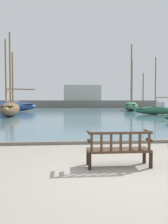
{
  "coord_description": "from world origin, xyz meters",
  "views": [
    {
      "loc": [
        -1.22,
        -4.73,
        1.63
      ],
      "look_at": [
        0.07,
        10.0,
        1.0
      ],
      "focal_mm": 35.0,
      "sensor_mm": 36.0,
      "label": 1
    }
  ],
  "objects_px": {
    "sailboat_nearest_starboard": "(156,109)",
    "sailboat_outer_starboard": "(131,105)",
    "sailboat_far_port": "(10,108)",
    "sailboat_nearest_port": "(8,106)",
    "park_bench": "(119,148)"
  },
  "relations": [
    {
      "from": "sailboat_nearest_starboard",
      "to": "sailboat_outer_starboard",
      "type": "bearing_deg",
      "value": 85.87
    },
    {
      "from": "sailboat_outer_starboard",
      "to": "sailboat_far_port",
      "type": "xyz_separation_m",
      "value": [
        -19.32,
        -15.61,
        -0.13
      ]
    },
    {
      "from": "sailboat_nearest_port",
      "to": "park_bench",
      "type": "bearing_deg",
      "value": -71.36
    },
    {
      "from": "sailboat_nearest_port",
      "to": "sailboat_outer_starboard",
      "type": "distance_m",
      "value": 22.92
    },
    {
      "from": "sailboat_outer_starboard",
      "to": "sailboat_far_port",
      "type": "bearing_deg",
      "value": -141.06
    },
    {
      "from": "sailboat_nearest_port",
      "to": "sailboat_outer_starboard",
      "type": "relative_size",
      "value": 0.95
    },
    {
      "from": "sailboat_nearest_port",
      "to": "sailboat_far_port",
      "type": "relative_size",
      "value": 1.25
    },
    {
      "from": "sailboat_nearest_port",
      "to": "sailboat_nearest_starboard",
      "type": "distance_m",
      "value": 24.03
    },
    {
      "from": "sailboat_far_port",
      "to": "park_bench",
      "type": "bearing_deg",
      "value": -69.61
    },
    {
      "from": "sailboat_nearest_port",
      "to": "sailboat_nearest_starboard",
      "type": "relative_size",
      "value": 1.64
    },
    {
      "from": "park_bench",
      "to": "sailboat_far_port",
      "type": "relative_size",
      "value": 0.16
    },
    {
      "from": "sailboat_far_port",
      "to": "sailboat_nearest_starboard",
      "type": "bearing_deg",
      "value": 4.26
    },
    {
      "from": "sailboat_nearest_port",
      "to": "sailboat_far_port",
      "type": "bearing_deg",
      "value": -74.5
    },
    {
      "from": "park_bench",
      "to": "sailboat_outer_starboard",
      "type": "xyz_separation_m",
      "value": [
        11.58,
        36.42,
        0.65
      ]
    },
    {
      "from": "sailboat_outer_starboard",
      "to": "park_bench",
      "type": "bearing_deg",
      "value": -107.64
    }
  ]
}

